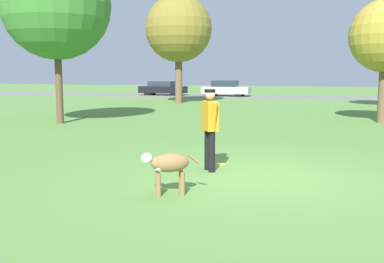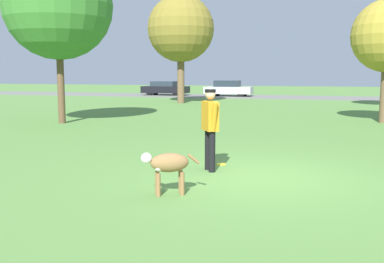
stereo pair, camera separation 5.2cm
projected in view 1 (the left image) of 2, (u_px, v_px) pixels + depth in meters
ground_plane at (255, 177)px, 8.37m from camera, size 120.00×120.00×0.00m
far_road_strip at (310, 98)px, 35.45m from camera, size 120.00×6.00×0.01m
person at (210, 123)px, 8.78m from camera, size 0.46×0.61×1.61m
dog at (168, 165)px, 7.09m from camera, size 0.88×0.56×0.69m
frisbee at (221, 164)px, 9.49m from camera, size 0.21×0.21×0.02m
tree_far_left at (178, 29)px, 28.35m from camera, size 4.22×4.22×6.83m
tree_near_left at (56, 5)px, 16.74m from camera, size 4.09×4.09×6.51m
parked_car_black at (163, 88)px, 39.15m from camera, size 4.02×1.68×1.21m
parked_car_silver at (226, 88)px, 37.49m from camera, size 3.94×1.87×1.31m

